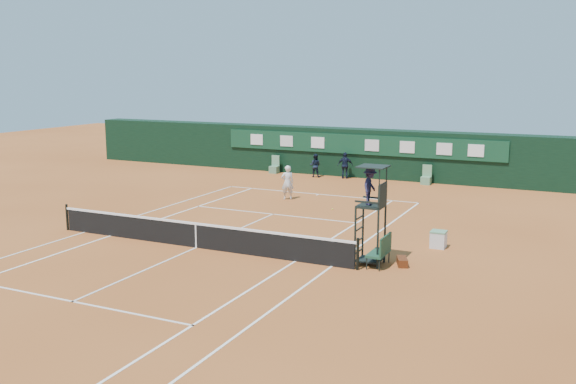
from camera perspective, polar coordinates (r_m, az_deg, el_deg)
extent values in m
plane|color=#B15D2A|center=(24.48, -8.14, -4.92)|extent=(90.00, 90.00, 0.00)
cube|color=silver|center=(34.73, 2.74, -0.19)|extent=(11.05, 0.08, 0.01)
cube|color=white|center=(22.02, 3.92, -6.60)|extent=(0.08, 23.85, 0.01)
cube|color=silver|center=(27.81, -17.62, -3.42)|extent=(0.08, 23.85, 0.01)
cube|color=white|center=(22.53, 0.66, -6.17)|extent=(0.08, 23.85, 0.01)
cube|color=white|center=(26.92, -15.48, -3.77)|extent=(0.08, 23.85, 0.01)
cube|color=silver|center=(29.85, -1.34, -1.98)|extent=(8.31, 0.08, 0.01)
cube|color=silver|center=(19.74, -18.59, -9.21)|extent=(8.31, 0.08, 0.01)
cube|color=silver|center=(24.48, -8.14, -4.91)|extent=(0.08, 12.88, 0.01)
cube|color=white|center=(34.59, 2.65, -0.24)|extent=(0.08, 0.30, 0.01)
cube|color=black|center=(24.36, -8.17, -3.90)|extent=(12.60, 0.04, 0.90)
cube|color=white|center=(24.25, -8.20, -2.81)|extent=(12.80, 0.06, 0.08)
cube|color=silver|center=(24.36, -8.17, -3.88)|extent=(0.06, 0.05, 0.92)
cylinder|color=black|center=(21.56, 6.21, -5.51)|extent=(0.10, 0.10, 1.10)
cylinder|color=black|center=(28.32, -19.04, -2.13)|extent=(0.10, 0.10, 1.10)
cube|color=black|center=(40.84, 6.50, 3.50)|extent=(40.00, 1.50, 3.00)
cube|color=#103D25|center=(40.01, 6.14, 4.23)|extent=(18.00, 0.10, 1.20)
cube|color=white|center=(42.76, -2.80, 4.68)|extent=(0.90, 0.04, 0.70)
cube|color=silver|center=(41.77, -0.13, 4.55)|extent=(0.90, 0.04, 0.70)
cube|color=white|center=(40.87, 2.66, 4.41)|extent=(0.90, 0.04, 0.70)
cube|color=silver|center=(39.62, 7.47, 4.13)|extent=(0.90, 0.04, 0.70)
cube|color=silver|center=(39.01, 10.55, 3.94)|extent=(0.90, 0.04, 0.70)
cube|color=silver|center=(38.50, 13.72, 3.73)|extent=(0.90, 0.04, 0.70)
cube|color=white|center=(38.18, 16.37, 3.55)|extent=(0.90, 0.04, 0.70)
cube|color=#558260|center=(41.94, -1.24, 2.00)|extent=(0.55, 0.50, 0.46)
cube|color=#5E906D|center=(42.06, -1.11, 2.81)|extent=(0.55, 0.06, 0.70)
cube|color=#5C8C66|center=(38.55, 12.16, 1.00)|extent=(0.55, 0.50, 0.46)
cube|color=#5D8E64|center=(38.67, 12.27, 1.88)|extent=(0.55, 0.06, 0.70)
cylinder|color=black|center=(21.92, 5.99, -4.01)|extent=(0.07, 0.07, 2.00)
cylinder|color=black|center=(22.65, 6.67, -3.54)|extent=(0.07, 0.07, 2.00)
cylinder|color=black|center=(21.68, 7.98, -4.23)|extent=(0.07, 0.07, 2.00)
cylinder|color=black|center=(22.42, 8.61, -3.74)|extent=(0.07, 0.07, 2.00)
cube|color=black|center=(21.93, 7.38, -1.25)|extent=(0.85, 0.85, 0.08)
cube|color=black|center=(21.73, 8.40, -0.28)|extent=(0.06, 0.85, 0.80)
cube|color=black|center=(21.49, 7.04, -0.91)|extent=(0.85, 0.05, 0.06)
cube|color=black|center=(22.28, 7.73, -0.51)|extent=(0.85, 0.05, 0.06)
cylinder|color=black|center=(21.27, 8.12, 0.73)|extent=(0.04, 0.04, 1.00)
cylinder|color=black|center=(22.03, 8.74, 1.05)|extent=(0.04, 0.04, 1.00)
cube|color=black|center=(21.67, 7.59, 2.26)|extent=(0.95, 0.95, 0.04)
cube|color=black|center=(22.39, 7.26, -5.98)|extent=(0.80, 0.80, 0.05)
cube|color=black|center=(22.44, 6.30, -5.26)|extent=(0.04, 0.80, 0.04)
cube|color=black|center=(22.33, 6.32, -4.27)|extent=(0.04, 0.80, 0.04)
cube|color=black|center=(22.24, 6.34, -3.28)|extent=(0.04, 0.80, 0.04)
cube|color=black|center=(22.14, 6.36, -2.27)|extent=(0.04, 0.80, 0.04)
imported|color=#1C1A34|center=(21.81, 7.29, 0.51)|extent=(0.47, 0.82, 1.28)
cube|color=#1A422D|center=(22.10, 8.02, -5.42)|extent=(0.55, 1.20, 0.08)
cube|color=#183D26|center=(21.94, 8.67, -4.61)|extent=(0.06, 1.20, 0.60)
cylinder|color=black|center=(21.73, 7.00, -6.34)|extent=(0.04, 0.04, 0.41)
cylinder|color=black|center=(21.60, 8.12, -6.47)|extent=(0.04, 0.04, 0.41)
cylinder|color=black|center=(22.73, 7.89, -5.60)|extent=(0.04, 0.04, 0.41)
cylinder|color=black|center=(22.61, 8.96, -5.72)|extent=(0.04, 0.04, 0.41)
cube|color=black|center=(22.38, 10.11, -6.11)|extent=(0.56, 0.79, 0.27)
cube|color=silver|center=(24.83, 13.22, -4.16)|extent=(0.55, 0.55, 0.60)
cube|color=#63976E|center=(24.75, 13.25, -3.45)|extent=(0.57, 0.57, 0.05)
sphere|color=yellow|center=(30.82, 3.97, -1.54)|extent=(0.07, 0.07, 0.07)
imported|color=silver|center=(33.17, -0.05, 0.86)|extent=(0.78, 0.71, 1.78)
imported|color=black|center=(40.35, 2.43, 2.37)|extent=(0.78, 0.65, 1.46)
imported|color=black|center=(39.86, 5.11, 2.36)|extent=(1.04, 0.68, 1.64)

